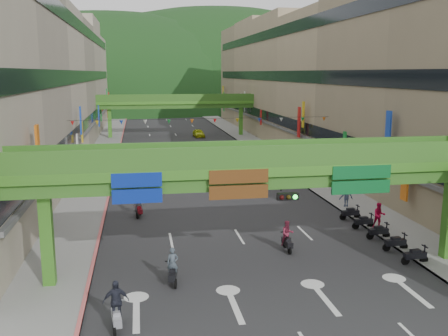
% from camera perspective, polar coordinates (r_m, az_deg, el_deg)
% --- Properties ---
extents(ground, '(320.00, 320.00, 0.00)m').
position_cam_1_polar(ground, '(22.55, 8.14, -17.50)').
color(ground, black).
rests_on(ground, ground).
extents(road_slab, '(18.00, 140.00, 0.02)m').
position_cam_1_polar(road_slab, '(69.94, -4.44, 2.06)').
color(road_slab, '#28282B').
rests_on(road_slab, ground).
extents(sidewalk_left, '(4.00, 140.00, 0.15)m').
position_cam_1_polar(sidewalk_left, '(69.80, -13.47, 1.83)').
color(sidewalk_left, gray).
rests_on(sidewalk_left, ground).
extents(sidewalk_right, '(4.00, 140.00, 0.15)m').
position_cam_1_polar(sidewalk_right, '(71.77, 4.34, 2.34)').
color(sidewalk_right, gray).
rests_on(sidewalk_right, ground).
extents(curb_left, '(0.20, 140.00, 0.18)m').
position_cam_1_polar(curb_left, '(69.70, -11.92, 1.89)').
color(curb_left, '#CC5959').
rests_on(curb_left, ground).
extents(curb_right, '(0.20, 140.00, 0.18)m').
position_cam_1_polar(curb_right, '(71.33, 2.86, 2.32)').
color(curb_right, gray).
rests_on(curb_right, ground).
extents(building_row_left, '(12.80, 95.00, 19.00)m').
position_cam_1_polar(building_row_left, '(69.99, -20.39, 9.20)').
color(building_row_left, '#9E937F').
rests_on(building_row_left, ground).
extents(building_row_right, '(12.80, 95.00, 19.00)m').
position_cam_1_polar(building_row_right, '(73.33, 10.56, 9.73)').
color(building_row_right, gray).
rests_on(building_row_right, ground).
extents(overpass_near, '(28.00, 12.27, 7.10)m').
position_cam_1_polar(overpass_near, '(25.86, 6.79, -1.41)').
color(overpass_near, '#4C9E2D').
rests_on(overpass_near, ground).
extents(overpass_far, '(28.00, 2.20, 7.10)m').
position_cam_1_polar(overpass_far, '(84.24, -5.46, 7.23)').
color(overpass_far, '#4C9E2D').
rests_on(overpass_far, ground).
extents(hill_left, '(168.00, 140.00, 112.00)m').
position_cam_1_polar(hill_left, '(179.36, -12.60, 7.19)').
color(hill_left, '#1C4419').
rests_on(hill_left, ground).
extents(hill_right, '(208.00, 176.00, 128.00)m').
position_cam_1_polar(hill_right, '(201.57, -0.80, 7.82)').
color(hill_right, '#1C4419').
rests_on(hill_right, ground).
extents(bunting_string, '(26.00, 0.36, 0.47)m').
position_cam_1_polar(bunting_string, '(49.47, -2.36, 5.39)').
color(bunting_string, black).
rests_on(bunting_string, ground).
extents(scooter_rider_near, '(0.69, 1.59, 1.95)m').
position_cam_1_polar(scooter_rider_near, '(26.01, -5.88, -11.27)').
color(scooter_rider_near, black).
rests_on(scooter_rider_near, ground).
extents(scooter_rider_mid, '(0.77, 1.60, 1.91)m').
position_cam_1_polar(scooter_rider_mid, '(30.61, 7.26, -7.69)').
color(scooter_rider_mid, black).
rests_on(scooter_rider_mid, ground).
extents(scooter_rider_left, '(1.14, 1.60, 2.22)m').
position_cam_1_polar(scooter_rider_left, '(22.04, -12.25, -15.05)').
color(scooter_rider_left, gray).
rests_on(scooter_rider_left, ground).
extents(scooter_rider_far, '(0.93, 1.59, 2.06)m').
position_cam_1_polar(scooter_rider_far, '(37.90, -9.75, -4.01)').
color(scooter_rider_far, maroon).
rests_on(scooter_rider_far, ground).
extents(parked_scooter_row, '(1.60, 9.35, 1.08)m').
position_cam_1_polar(parked_scooter_row, '(34.11, 17.24, -6.95)').
color(parked_scooter_row, black).
rests_on(parked_scooter_row, ground).
extents(car_silver, '(1.57, 4.20, 1.37)m').
position_cam_1_polar(car_silver, '(56.13, -7.83, 0.51)').
color(car_silver, '#B0B1B8').
rests_on(car_silver, ground).
extents(car_yellow, '(1.87, 4.04, 1.34)m').
position_cam_1_polar(car_yellow, '(83.77, -2.92, 3.99)').
color(car_yellow, yellow).
rests_on(car_yellow, ground).
extents(pedestrian_red, '(0.96, 0.81, 1.74)m').
position_cam_1_polar(pedestrian_red, '(36.09, 17.30, -5.40)').
color(pedestrian_red, '#C40A37').
rests_on(pedestrian_red, ground).
extents(pedestrian_dark, '(1.04, 0.62, 1.66)m').
position_cam_1_polar(pedestrian_dark, '(50.27, 12.09, -0.67)').
color(pedestrian_dark, black).
rests_on(pedestrian_dark, ground).
extents(pedestrian_blue, '(0.82, 0.53, 1.74)m').
position_cam_1_polar(pedestrian_blue, '(40.96, 13.78, -3.30)').
color(pedestrian_blue, '#313954').
rests_on(pedestrian_blue, ground).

